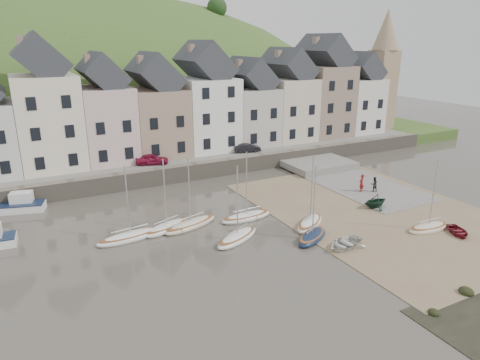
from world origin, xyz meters
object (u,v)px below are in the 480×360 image
car_right (247,148)px  rowboat_green (375,201)px  rowboat_white (345,243)px  car_left (152,159)px  sailboat_0 (130,236)px  rowboat_red (458,231)px  person_dark (374,184)px  person_red (361,183)px

car_right → rowboat_green: bearing=-156.8°
rowboat_white → car_left: bearing=-174.4°
car_left → car_right: (12.23, 0.00, -0.06)m
car_left → car_right: size_ratio=1.08×
sailboat_0 → rowboat_red: (23.55, -11.48, 0.07)m
person_dark → car_left: 24.20m
person_red → rowboat_white: bearing=18.1°
car_left → person_dark: bearing=-110.4°
rowboat_white → car_left: size_ratio=0.91×
sailboat_0 → rowboat_white: bearing=-33.0°
person_dark → car_right: car_right is taller
car_right → rowboat_red: bearing=-156.1°
rowboat_green → car_right: bearing=-169.6°
person_dark → car_right: size_ratio=0.47×
sailboat_0 → car_left: (6.33, 14.75, 1.95)m
rowboat_green → rowboat_red: 7.64m
rowboat_white → person_red: person_red is taller
sailboat_0 → car_left: size_ratio=1.76×
rowboat_red → person_red: person_red is taller
car_left → rowboat_white: bearing=-143.1°
rowboat_red → rowboat_green: bearing=129.1°
person_red → person_dark: person_red is taller
rowboat_white → car_left: car_left is taller
rowboat_white → person_dark: (11.04, 8.37, 0.50)m
car_right → person_red: bearing=-147.5°
sailboat_0 → person_red: bearing=-0.2°
person_dark → car_left: (-18.62, 15.40, 1.32)m
rowboat_white → person_dark: size_ratio=2.10×
rowboat_green → rowboat_red: bearing=13.1°
sailboat_0 → person_red: sailboat_0 is taller
rowboat_green → car_right: (-3.31, 18.78, 1.41)m
sailboat_0 → car_right: size_ratio=1.90×
rowboat_red → car_right: car_right is taller
rowboat_red → car_right: 26.76m
rowboat_red → sailboat_0: bearing=-179.6°
rowboat_white → car_right: size_ratio=0.98×
sailboat_0 → car_right: bearing=38.5°
rowboat_white → person_dark: person_dark is taller
sailboat_0 → rowboat_white: 16.58m
rowboat_red → person_dark: (1.41, 10.83, 0.57)m
rowboat_white → car_left: 25.01m
sailboat_0 → rowboat_red: sailboat_0 is taller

